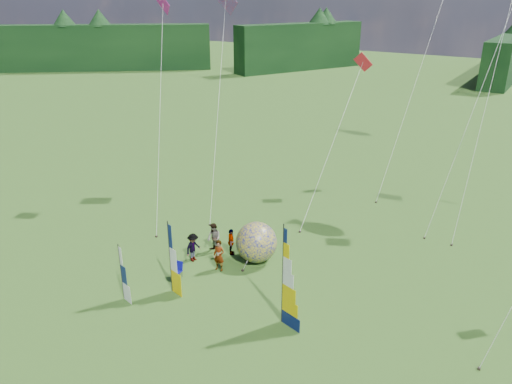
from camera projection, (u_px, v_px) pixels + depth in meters
The scene contains 17 objects.
ground at pixel (227, 339), 22.17m from camera, with size 220.00×220.00×0.00m, color #30591D.
treeline_ring at pixel (224, 261), 20.66m from camera, with size 210.00×210.00×8.00m, color #173816, non-canonical shape.
feather_banner_main at pixel (283, 277), 22.44m from camera, with size 1.33×0.10×4.90m, color #0A1950, non-canonical shape.
side_banner_left at pixel (170, 258), 25.03m from camera, with size 1.06×0.10×3.84m, color #E7BE04, non-canonical shape.
side_banner_far at pixel (121, 273), 24.53m from camera, with size 0.89×0.10×2.98m, color white, non-canonical shape.
bol_inflatable at pixel (256, 242), 28.20m from camera, with size 2.34×2.34×2.34m, color #04086F.
spectator_a at pixel (219, 256), 27.35m from camera, with size 0.65×0.43×1.79m, color #66594C.
spectator_b at pixel (214, 238), 29.22m from camera, with size 0.89×0.44×1.83m, color #66594C.
spectator_c at pixel (193, 247), 28.32m from camera, with size 1.09×0.40×1.69m, color #66594C.
spectator_d at pixel (231, 242), 29.01m from camera, with size 0.95×0.39×1.62m, color #66594C.
camp_chair at pixel (177, 270), 26.74m from camera, with size 0.53×0.53×0.92m, color #09096D, non-canonical shape.
kite_whale at pixel (497, 57), 30.68m from camera, with size 3.50×14.54×21.13m, color black, non-canonical shape.
kite_rainbow_delta at pixel (218, 94), 34.20m from camera, with size 7.92×11.89×15.59m, color #DD0A00, non-canonical shape.
small_kite_red at pixel (334, 133), 33.94m from camera, with size 2.90×12.46×10.74m, color red, non-canonical shape.
small_kite_orange at pixel (482, 80), 30.38m from camera, with size 5.02×11.22×18.60m, color #EA6100, non-canonical shape.
small_kite_pink at pixel (159, 105), 32.32m from camera, with size 7.21×9.63×14.95m, color #EA21A9, non-canonical shape.
small_kite_green at pixel (414, 83), 36.96m from camera, with size 3.03×11.97×15.94m, color green, non-canonical shape.
Camera 1 is at (10.83, -14.50, 14.45)m, focal length 35.00 mm.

